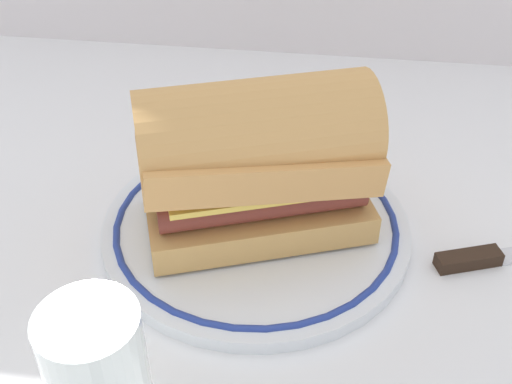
{
  "coord_description": "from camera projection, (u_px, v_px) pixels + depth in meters",
  "views": [
    {
      "loc": [
        0.08,
        -0.43,
        0.37
      ],
      "look_at": [
        0.02,
        -0.01,
        0.04
      ],
      "focal_mm": 45.19,
      "sensor_mm": 36.0,
      "label": 1
    }
  ],
  "objects": [
    {
      "name": "sausage_sandwich",
      "position": [
        256.0,
        158.0,
        0.52
      ],
      "size": [
        0.21,
        0.16,
        0.13
      ],
      "rotation": [
        0.0,
        0.0,
        0.35
      ],
      "color": "tan",
      "rests_on": "plate"
    },
    {
      "name": "plate",
      "position": [
        256.0,
        226.0,
        0.56
      ],
      "size": [
        0.27,
        0.27,
        0.01
      ],
      "color": "white",
      "rests_on": "ground_plane"
    },
    {
      "name": "ground_plane",
      "position": [
        234.0,
        225.0,
        0.58
      ],
      "size": [
        1.5,
        1.5,
        0.0
      ],
      "primitive_type": "plane",
      "color": "white"
    },
    {
      "name": "butter_knife",
      "position": [
        499.0,
        256.0,
        0.54
      ],
      "size": [
        0.13,
        0.06,
        0.01
      ],
      "color": "silver",
      "rests_on": "ground_plane"
    }
  ]
}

